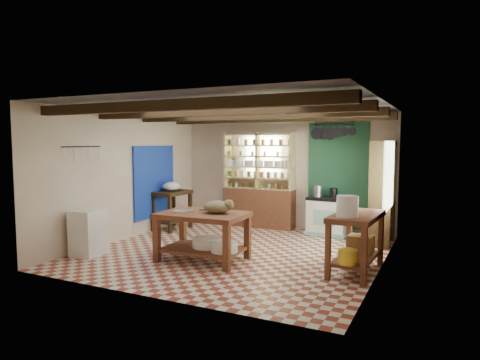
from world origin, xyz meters
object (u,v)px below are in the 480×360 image
at_px(white_cabinet, 89,232).
at_px(right_counter, 356,243).
at_px(work_table, 203,236).
at_px(cat, 217,207).
at_px(stove, 328,216).
at_px(prep_table, 172,210).

distance_m(white_cabinet, right_counter, 4.53).
height_order(work_table, cat, cat).
xyz_separation_m(stove, right_counter, (1.04, -2.41, 0.04)).
xyz_separation_m(work_table, stove, (1.39, 2.87, 0.00)).
height_order(prep_table, cat, cat).
xyz_separation_m(work_table, right_counter, (2.43, 0.47, 0.05)).
height_order(work_table, right_counter, right_counter).
bearing_deg(right_counter, white_cabinet, -163.07).
relative_size(white_cabinet, cat, 1.72).
bearing_deg(prep_table, work_table, -41.40).
height_order(prep_table, right_counter, right_counter).
relative_size(work_table, right_counter, 1.14).
height_order(stove, white_cabinet, stove).
distance_m(prep_table, right_counter, 4.61).
relative_size(stove, white_cabinet, 1.03).
relative_size(prep_table, cat, 1.88).
xyz_separation_m(stove, prep_table, (-3.34, -0.98, 0.03)).
bearing_deg(prep_table, right_counter, -15.27).
relative_size(stove, right_counter, 0.66).
relative_size(work_table, white_cabinet, 1.77).
xyz_separation_m(stove, cat, (-1.15, -2.82, 0.51)).
bearing_deg(cat, stove, 56.08).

